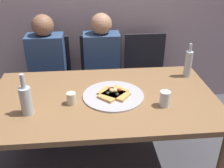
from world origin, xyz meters
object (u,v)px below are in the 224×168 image
Objects in this scene: chair_middle at (102,73)px; beer_bottle at (188,64)px; tumbler_near at (165,99)px; chair_left at (50,75)px; pizza_slice_last at (114,93)px; pizza_slice_extra at (114,93)px; chair_right at (146,71)px; dining_table at (103,105)px; pizza_tray at (113,95)px; wine_bottle at (26,100)px; guest_in_beanie at (102,68)px; tumbler_far at (71,98)px; guest_in_sweater at (47,70)px.

beer_bottle is at bearing 139.11° from chair_middle.
chair_left is (-0.93, 1.05, -0.28)m from tumbler_near.
chair_left is at bearing 123.85° from pizza_slice_last.
pizza_slice_extra is 0.28× the size of chair_right.
pizza_slice_last is at bearing -156.83° from beer_bottle.
chair_left is at bearing 123.96° from pizza_slice_extra.
dining_table is 0.11m from pizza_tray.
pizza_slice_extra is at bearing 92.66° from chair_middle.
beer_bottle is (0.66, 0.28, 0.09)m from pizza_slice_last.
dining_table is 1.04m from chair_left.
wine_bottle reaches higher than chair_right.
pizza_slice_extra is (0.08, 0.00, 0.09)m from dining_table.
guest_in_beanie is at bearing 90.00° from chair_middle.
pizza_tray is 0.50× the size of chair_middle.
guest_in_beanie is (0.27, 0.81, -0.14)m from tumbler_far.
beer_bottle is 0.55m from tumbler_near.
tumbler_near is at bearing -25.65° from pizza_slice_last.
wine_bottle is at bearing -161.49° from dining_table.
wine_bottle is 1.52m from chair_right.
chair_left reaches higher than tumbler_far.
beer_bottle reaches higher than pizza_slice_extra.
tumbler_near reaches higher than pizza_slice_extra.
pizza_tray is at bearing -0.24° from dining_table.
pizza_slice_extra is 1.09m from chair_left.
wine_bottle is 1.33m from beer_bottle.
guest_in_sweater reaches higher than chair_middle.
guest_in_beanie is (0.55, 0.00, 0.00)m from guest_in_sweater.
chair_middle is (0.27, 0.96, -0.27)m from tumbler_far.
pizza_slice_last is 2.89× the size of tumbler_far.
tumbler_near reaches higher than tumbler_far.
guest_in_sweater reaches higher than chair_right.
guest_in_beanie reaches higher than pizza_slice_last.
pizza_slice_last is 0.74m from guest_in_beanie.
beer_bottle reaches higher than tumbler_far.
tumbler_far reaches higher than pizza_slice_last.
guest_in_sweater is at bearing 128.88° from pizza_tray.
beer_bottle is at bearing 20.39° from tumbler_far.
guest_in_beanie is at bearing 58.65° from wine_bottle.
tumbler_far is 0.10× the size of chair_left.
pizza_tray is 0.74m from guest_in_beanie.
chair_middle reaches higher than pizza_slice_last.
chair_middle is 0.77× the size of guest_in_sweater.
beer_bottle is 3.38× the size of tumbler_far.
dining_table is 6.61× the size of pizza_slice_extra.
dining_table is at bearing 87.56° from chair_middle.
wine_bottle is at bearing 62.44° from chair_middle.
guest_in_beanie reaches higher than tumbler_near.
wine_bottle is 0.25× the size of guest_in_beanie.
guest_in_sweater reaches higher than wine_bottle.
chair_right is at bearing -180.00° from chair_left.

